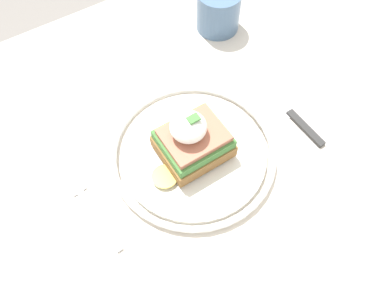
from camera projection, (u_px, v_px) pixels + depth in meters
ground_plane at (199, 276)px, 1.18m from camera, size 6.00×6.00×0.00m
dining_table at (206, 200)px, 0.64m from camera, size 1.12×0.87×0.72m
plate at (192, 153)px, 0.57m from camera, size 0.25×0.25×0.02m
sandwich at (191, 140)px, 0.53m from camera, size 0.12×0.09×0.08m
fork at (90, 206)px, 0.53m from camera, size 0.03×0.14×0.00m
knife at (288, 111)px, 0.61m from camera, size 0.02×0.19×0.01m
cup at (218, 10)px, 0.68m from camera, size 0.08×0.08×0.08m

